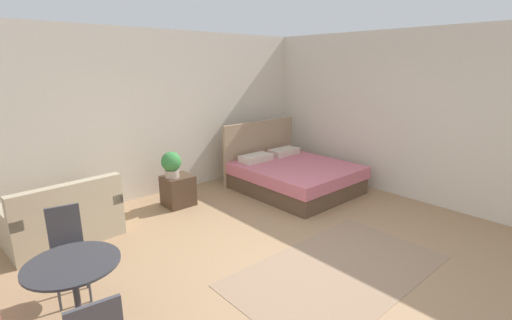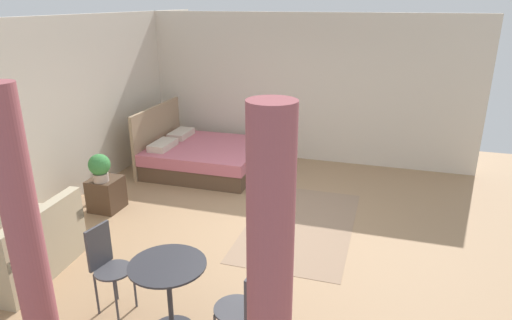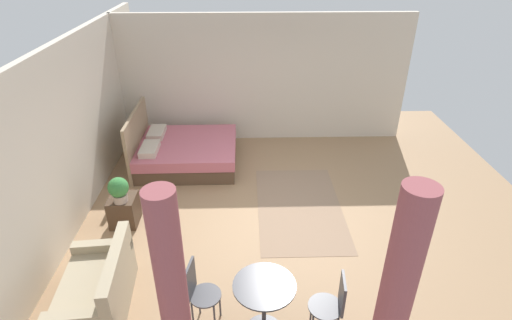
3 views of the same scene
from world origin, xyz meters
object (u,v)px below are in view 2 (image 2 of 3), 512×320
(cafe_chair_near_window, at_px, (244,304))
(cafe_chair_near_couch, at_px, (106,261))
(couch, at_px, (26,251))
(potted_plant, at_px, (100,167))
(nightstand, at_px, (106,194))
(bed, at_px, (202,156))
(balcony_table, at_px, (169,285))

(cafe_chair_near_window, height_order, cafe_chair_near_couch, cafe_chair_near_couch)
(cafe_chair_near_window, bearing_deg, couch, 80.10)
(potted_plant, xyz_separation_m, cafe_chair_near_couch, (-1.91, -1.41, -0.17))
(nightstand, xyz_separation_m, cafe_chair_near_window, (-2.24, -2.97, 0.31))
(couch, bearing_deg, potted_plant, 4.23)
(bed, bearing_deg, couch, 171.06)
(bed, relative_size, balcony_table, 2.66)
(couch, relative_size, balcony_table, 1.80)
(couch, bearing_deg, cafe_chair_near_couch, -101.56)
(nightstand, relative_size, cafe_chair_near_window, 0.55)
(potted_plant, relative_size, cafe_chair_near_couch, 0.45)
(bed, xyz_separation_m, cafe_chair_near_window, (-4.21, -2.25, 0.28))
(bed, distance_m, cafe_chair_near_couch, 4.05)
(balcony_table, relative_size, cafe_chair_near_couch, 0.81)
(bed, xyz_separation_m, balcony_table, (-4.12, -1.47, 0.25))
(cafe_chair_near_window, bearing_deg, bed, 28.10)
(cafe_chair_near_window, xyz_separation_m, cafe_chair_near_couch, (0.23, 1.54, 0.00))
(potted_plant, xyz_separation_m, balcony_table, (-2.05, -2.18, -0.20))
(nightstand, distance_m, potted_plant, 0.49)
(couch, xyz_separation_m, cafe_chair_near_couch, (-0.26, -1.29, 0.27))
(balcony_table, height_order, cafe_chair_near_couch, cafe_chair_near_couch)
(couch, relative_size, cafe_chair_near_window, 1.49)
(couch, distance_m, cafe_chair_near_window, 2.89)
(bed, bearing_deg, balcony_table, -160.30)
(couch, bearing_deg, cafe_chair_near_window, -99.90)
(cafe_chair_near_window, bearing_deg, cafe_chair_near_couch, 81.51)
(bed, height_order, potted_plant, bed)
(bed, xyz_separation_m, potted_plant, (-2.07, 0.71, 0.45))
(bed, height_order, balcony_table, bed)
(potted_plant, relative_size, cafe_chair_near_window, 0.46)
(couch, distance_m, cafe_chair_near_couch, 1.35)
(bed, height_order, nightstand, bed)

